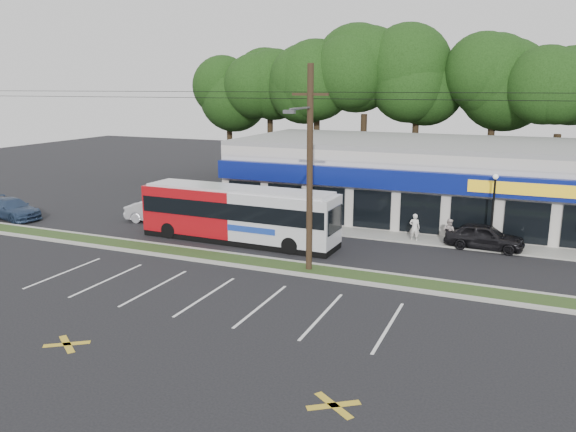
% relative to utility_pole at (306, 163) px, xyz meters
% --- Properties ---
extents(ground, '(120.00, 120.00, 0.00)m').
position_rel_utility_pole_xyz_m(ground, '(-2.83, -0.93, -5.41)').
color(ground, black).
rests_on(ground, ground).
extents(grass_strip, '(40.00, 1.60, 0.12)m').
position_rel_utility_pole_xyz_m(grass_strip, '(-2.83, 0.07, -5.35)').
color(grass_strip, '#223A17').
rests_on(grass_strip, ground).
extents(curb_south, '(40.00, 0.25, 0.14)m').
position_rel_utility_pole_xyz_m(curb_south, '(-2.83, -0.78, -5.34)').
color(curb_south, '#9E9E93').
rests_on(curb_south, ground).
extents(curb_north, '(40.00, 0.25, 0.14)m').
position_rel_utility_pole_xyz_m(curb_north, '(-2.83, 0.92, -5.34)').
color(curb_north, '#9E9E93').
rests_on(curb_north, ground).
extents(sidewalk, '(32.00, 2.20, 0.10)m').
position_rel_utility_pole_xyz_m(sidewalk, '(2.17, 8.07, -5.36)').
color(sidewalk, '#9E9E93').
rests_on(sidewalk, ground).
extents(strip_mall, '(25.00, 12.55, 5.30)m').
position_rel_utility_pole_xyz_m(strip_mall, '(2.67, 14.99, -2.76)').
color(strip_mall, beige).
rests_on(strip_mall, ground).
extents(utility_pole, '(50.00, 2.77, 10.00)m').
position_rel_utility_pole_xyz_m(utility_pole, '(0.00, 0.00, 0.00)').
color(utility_pole, black).
rests_on(utility_pole, ground).
extents(lamp_post, '(0.30, 0.30, 4.25)m').
position_rel_utility_pole_xyz_m(lamp_post, '(8.17, 7.87, -2.74)').
color(lamp_post, black).
rests_on(lamp_post, ground).
extents(tree_line, '(46.76, 6.76, 11.83)m').
position_rel_utility_pole_xyz_m(tree_line, '(1.17, 25.07, 3.00)').
color(tree_line, black).
rests_on(tree_line, ground).
extents(metrobus, '(12.08, 2.83, 3.23)m').
position_rel_utility_pole_xyz_m(metrobus, '(-5.62, 3.57, -3.70)').
color(metrobus, '#A30C12').
rests_on(metrobus, ground).
extents(car_dark, '(4.37, 1.96, 1.46)m').
position_rel_utility_pole_xyz_m(car_dark, '(7.85, 7.57, -4.68)').
color(car_dark, black).
rests_on(car_dark, ground).
extents(car_silver, '(4.69, 2.12, 1.49)m').
position_rel_utility_pole_xyz_m(car_silver, '(-12.81, 5.70, -4.67)').
color(car_silver, '#B7B9C0').
rests_on(car_silver, ground).
extents(car_blue, '(5.13, 2.82, 1.41)m').
position_rel_utility_pole_xyz_m(car_blue, '(-22.83, 2.57, -4.71)').
color(car_blue, navy).
rests_on(car_blue, ground).
extents(pedestrian_a, '(0.63, 0.42, 1.69)m').
position_rel_utility_pole_xyz_m(pedestrian_a, '(3.94, 7.57, -4.57)').
color(pedestrian_a, silver).
rests_on(pedestrian_a, ground).
extents(pedestrian_b, '(0.96, 0.89, 1.57)m').
position_rel_utility_pole_xyz_m(pedestrian_b, '(5.91, 7.57, -4.63)').
color(pedestrian_b, '#BFB1AC').
rests_on(pedestrian_b, ground).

